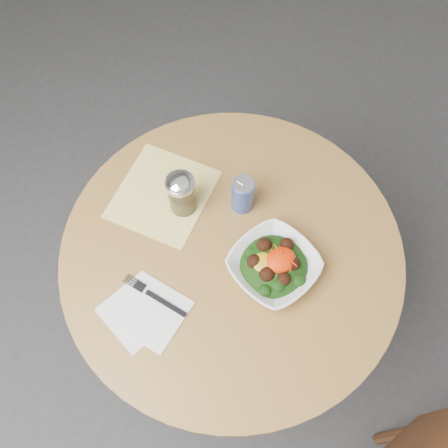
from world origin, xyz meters
name	(u,v)px	position (x,y,z in m)	size (l,w,h in m)	color
ground	(229,325)	(0.00, 0.00, 0.00)	(6.00, 6.00, 0.00)	#303133
table	(231,276)	(0.00, 0.00, 0.55)	(0.90, 0.90, 0.75)	black
cloth_napkin	(163,194)	(-0.07, 0.24, 0.75)	(0.26, 0.24, 0.00)	#DEBA0B
paper_napkins	(145,312)	(-0.27, -0.02, 0.75)	(0.22, 0.21, 0.00)	white
salad_bowl	(274,265)	(0.06, -0.10, 0.78)	(0.24, 0.24, 0.08)	white
fork	(153,295)	(-0.23, 0.01, 0.76)	(0.09, 0.18, 0.00)	black
spice_shaker	(182,193)	(-0.04, 0.18, 0.82)	(0.08, 0.08, 0.14)	silver
beverage_can	(243,194)	(0.10, 0.10, 0.81)	(0.06, 0.06, 0.12)	navy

